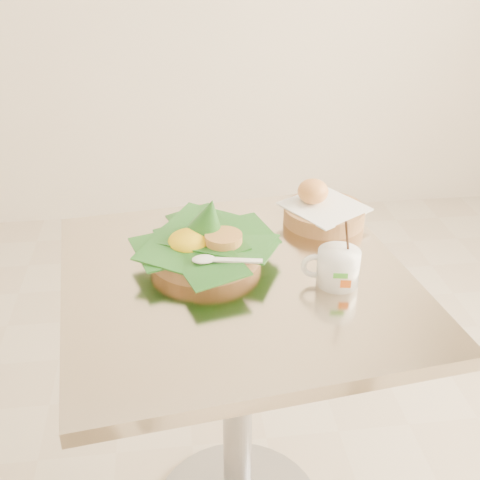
{
  "coord_description": "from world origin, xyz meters",
  "views": [
    {
      "loc": [
        -0.02,
        -1.06,
        1.41
      ],
      "look_at": [
        0.12,
        0.0,
        0.82
      ],
      "focal_mm": 45.0,
      "sensor_mm": 36.0,
      "label": 1
    }
  ],
  "objects": [
    {
      "name": "bread_basket",
      "position": [
        0.34,
        0.2,
        0.78
      ],
      "size": [
        0.23,
        0.23,
        0.1
      ],
      "rotation": [
        0.0,
        0.0,
        -0.22
      ],
      "color": "#A27745",
      "rests_on": "cafe_table"
    },
    {
      "name": "cafe_table",
      "position": [
        0.11,
        -0.02,
        0.53
      ],
      "size": [
        0.78,
        0.78,
        0.75
      ],
      "rotation": [
        0.0,
        0.0,
        0.12
      ],
      "color": "gray",
      "rests_on": "floor"
    },
    {
      "name": "rice_basket",
      "position": [
        0.05,
        0.06,
        0.79
      ],
      "size": [
        0.3,
        0.3,
        0.15
      ],
      "rotation": [
        0.0,
        0.0,
        0.13
      ],
      "color": "#A27745",
      "rests_on": "cafe_table"
    },
    {
      "name": "coffee_mug",
      "position": [
        0.3,
        -0.07,
        0.79
      ],
      "size": [
        0.12,
        0.09,
        0.15
      ],
      "rotation": [
        0.0,
        0.0,
        -0.18
      ],
      "color": "white",
      "rests_on": "cafe_table"
    }
  ]
}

